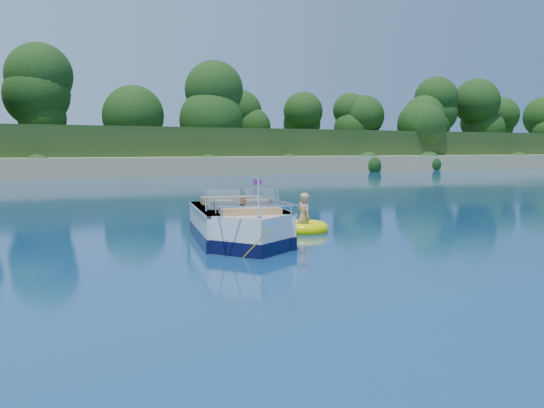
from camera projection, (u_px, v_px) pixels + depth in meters
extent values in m
plane|color=#0B214E|center=(203.00, 255.00, 12.34)|extent=(160.00, 160.00, 0.00)
cube|color=tan|center=(20.00, 171.00, 45.79)|extent=(170.00, 8.00, 2.00)
cylinder|color=black|center=(14.00, 135.00, 49.06)|extent=(0.44, 0.44, 3.60)
sphere|color=black|center=(12.00, 92.00, 48.75)|extent=(5.94, 5.94, 5.94)
cylinder|color=black|center=(247.00, 142.00, 56.62)|extent=(0.44, 0.44, 2.60)
sphere|color=black|center=(247.00, 115.00, 56.39)|extent=(4.29, 4.29, 4.29)
cylinder|color=black|center=(457.00, 142.00, 70.91)|extent=(0.44, 0.44, 3.00)
sphere|color=black|center=(458.00, 117.00, 70.65)|extent=(4.95, 4.95, 4.95)
cube|color=white|center=(238.00, 228.00, 14.32)|extent=(2.73, 3.94, 0.99)
cube|color=white|center=(252.00, 238.00, 12.68)|extent=(1.83, 1.83, 0.99)
cube|color=black|center=(238.00, 234.00, 14.33)|extent=(2.77, 3.98, 0.28)
cube|color=black|center=(252.00, 245.00, 12.69)|extent=(1.87, 1.87, 0.28)
cube|color=#A38556|center=(235.00, 215.00, 14.57)|extent=(2.09, 2.80, 0.09)
cube|color=white|center=(237.00, 208.00, 14.28)|extent=(2.77, 3.95, 0.06)
cube|color=black|center=(225.00, 217.00, 16.21)|extent=(0.59, 0.45, 0.85)
cube|color=#8C9EA5|center=(224.00, 199.00, 13.51)|extent=(0.78, 0.51, 0.46)
cube|color=#8C9EA5|center=(261.00, 199.00, 13.71)|extent=(0.76, 0.33, 0.46)
cube|color=tan|center=(221.00, 209.00, 13.95)|extent=(0.63, 0.63, 0.38)
cube|color=tan|center=(257.00, 208.00, 14.14)|extent=(0.63, 0.63, 0.38)
cube|color=tan|center=(231.00, 204.00, 15.19)|extent=(1.56, 0.87, 0.36)
cube|color=tan|center=(250.00, 215.00, 12.81)|extent=(1.39, 1.00, 0.32)
cylinder|color=white|center=(258.00, 198.00, 11.90)|extent=(0.03, 0.03, 0.80)
cube|color=red|center=(257.00, 182.00, 13.65)|extent=(0.20, 0.07, 0.13)
cube|color=silver|center=(259.00, 217.00, 11.89)|extent=(0.11, 0.08, 0.05)
cylinder|color=yellow|center=(255.00, 245.00, 11.58)|extent=(0.12, 1.02, 0.72)
torus|color=#F8FA00|center=(303.00, 228.00, 15.81)|extent=(1.47, 1.47, 0.35)
torus|color=red|center=(303.00, 228.00, 15.81)|extent=(1.21, 1.21, 0.12)
imported|color=tan|center=(303.00, 231.00, 15.92)|extent=(0.39, 0.75, 1.42)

